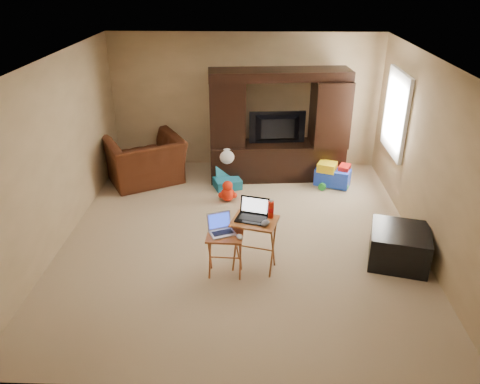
{
  "coord_description": "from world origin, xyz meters",
  "views": [
    {
      "loc": [
        0.19,
        -5.86,
        3.57
      ],
      "look_at": [
        0.0,
        -0.2,
        0.8
      ],
      "focal_mm": 35.0,
      "sensor_mm": 36.0,
      "label": 1
    }
  ],
  "objects_px": {
    "plush_toy": "(228,191)",
    "water_bottle": "(271,210)",
    "child_rocker": "(227,171)",
    "mouse_left": "(240,237)",
    "television": "(278,129)",
    "ottoman": "(399,246)",
    "entertainment_center": "(278,126)",
    "recliner": "(145,160)",
    "mouse_right": "(265,223)",
    "laptop_left": "(222,225)",
    "laptop_right": "(252,211)",
    "push_toy": "(333,174)",
    "tray_table_left": "(225,255)",
    "tray_table_right": "(254,245)"
  },
  "relations": [
    {
      "from": "ottoman",
      "to": "laptop_right",
      "type": "relative_size",
      "value": 1.97
    },
    {
      "from": "water_bottle",
      "to": "entertainment_center",
      "type": "bearing_deg",
      "value": 86.08
    },
    {
      "from": "recliner",
      "to": "water_bottle",
      "type": "height_order",
      "value": "water_bottle"
    },
    {
      "from": "entertainment_center",
      "to": "recliner",
      "type": "bearing_deg",
      "value": -178.64
    },
    {
      "from": "recliner",
      "to": "ottoman",
      "type": "height_order",
      "value": "recliner"
    },
    {
      "from": "tray_table_right",
      "to": "laptop_left",
      "type": "xyz_separation_m",
      "value": [
        -0.39,
        -0.11,
        0.34
      ]
    },
    {
      "from": "child_rocker",
      "to": "mouse_left",
      "type": "height_order",
      "value": "mouse_left"
    },
    {
      "from": "laptop_left",
      "to": "laptop_right",
      "type": "height_order",
      "value": "laptop_right"
    },
    {
      "from": "entertainment_center",
      "to": "water_bottle",
      "type": "xyz_separation_m",
      "value": [
        -0.19,
        -2.84,
        -0.16
      ]
    },
    {
      "from": "tray_table_right",
      "to": "laptop_right",
      "type": "relative_size",
      "value": 1.91
    },
    {
      "from": "recliner",
      "to": "ottoman",
      "type": "bearing_deg",
      "value": 118.17
    },
    {
      "from": "push_toy",
      "to": "laptop_left",
      "type": "distance_m",
      "value": 3.23
    },
    {
      "from": "entertainment_center",
      "to": "water_bottle",
      "type": "relative_size",
      "value": 11.0
    },
    {
      "from": "laptop_left",
      "to": "laptop_right",
      "type": "bearing_deg",
      "value": -2.44
    },
    {
      "from": "mouse_left",
      "to": "tray_table_left",
      "type": "bearing_deg",
      "value": 159.25
    },
    {
      "from": "water_bottle",
      "to": "mouse_left",
      "type": "bearing_deg",
      "value": -142.1
    },
    {
      "from": "plush_toy",
      "to": "water_bottle",
      "type": "relative_size",
      "value": 1.65
    },
    {
      "from": "laptop_left",
      "to": "child_rocker",
      "type": "bearing_deg",
      "value": 69.01
    },
    {
      "from": "laptop_right",
      "to": "entertainment_center",
      "type": "bearing_deg",
      "value": 96.76
    },
    {
      "from": "mouse_right",
      "to": "child_rocker",
      "type": "bearing_deg",
      "value": 103.69
    },
    {
      "from": "television",
      "to": "plush_toy",
      "type": "xyz_separation_m",
      "value": [
        -0.84,
        -0.96,
        -0.77
      ]
    },
    {
      "from": "recliner",
      "to": "push_toy",
      "type": "bearing_deg",
      "value": 148.72
    },
    {
      "from": "entertainment_center",
      "to": "push_toy",
      "type": "distance_m",
      "value": 1.29
    },
    {
      "from": "plush_toy",
      "to": "water_bottle",
      "type": "height_order",
      "value": "water_bottle"
    },
    {
      "from": "plush_toy",
      "to": "ottoman",
      "type": "distance_m",
      "value": 2.9
    },
    {
      "from": "laptop_right",
      "to": "mouse_left",
      "type": "xyz_separation_m",
      "value": [
        -0.14,
        -0.23,
        -0.23
      ]
    },
    {
      "from": "entertainment_center",
      "to": "tray_table_right",
      "type": "xyz_separation_m",
      "value": [
        -0.39,
        -2.92,
        -0.63
      ]
    },
    {
      "from": "ottoman",
      "to": "laptop_left",
      "type": "height_order",
      "value": "laptop_left"
    },
    {
      "from": "recliner",
      "to": "laptop_right",
      "type": "xyz_separation_m",
      "value": [
        1.92,
        -2.61,
        0.42
      ]
    },
    {
      "from": "television",
      "to": "mouse_left",
      "type": "height_order",
      "value": "television"
    },
    {
      "from": "entertainment_center",
      "to": "tray_table_left",
      "type": "xyz_separation_m",
      "value": [
        -0.76,
        -3.06,
        -0.7
      ]
    },
    {
      "from": "child_rocker",
      "to": "plush_toy",
      "type": "xyz_separation_m",
      "value": [
        0.05,
        -0.54,
        -0.12
      ]
    },
    {
      "from": "tray_table_left",
      "to": "tray_table_right",
      "type": "height_order",
      "value": "tray_table_right"
    },
    {
      "from": "television",
      "to": "child_rocker",
      "type": "relative_size",
      "value": 1.67
    },
    {
      "from": "push_toy",
      "to": "tray_table_left",
      "type": "relative_size",
      "value": 1.05
    },
    {
      "from": "child_rocker",
      "to": "push_toy",
      "type": "xyz_separation_m",
      "value": [
        1.87,
        0.09,
        -0.07
      ]
    },
    {
      "from": "television",
      "to": "ottoman",
      "type": "relative_size",
      "value": 1.36
    },
    {
      "from": "child_rocker",
      "to": "entertainment_center",
      "type": "bearing_deg",
      "value": 6.66
    },
    {
      "from": "television",
      "to": "laptop_right",
      "type": "distance_m",
      "value": 2.89
    },
    {
      "from": "television",
      "to": "laptop_right",
      "type": "bearing_deg",
      "value": 75.62
    },
    {
      "from": "entertainment_center",
      "to": "recliner",
      "type": "distance_m",
      "value": 2.44
    },
    {
      "from": "television",
      "to": "laptop_right",
      "type": "height_order",
      "value": "television"
    },
    {
      "from": "laptop_right",
      "to": "television",
      "type": "bearing_deg",
      "value": 96.63
    },
    {
      "from": "plush_toy",
      "to": "child_rocker",
      "type": "bearing_deg",
      "value": 94.93
    },
    {
      "from": "laptop_right",
      "to": "water_bottle",
      "type": "bearing_deg",
      "value": 29.33
    },
    {
      "from": "plush_toy",
      "to": "mouse_right",
      "type": "relative_size",
      "value": 2.5
    },
    {
      "from": "push_toy",
      "to": "mouse_right",
      "type": "xyz_separation_m",
      "value": [
        -1.24,
        -2.67,
        0.51
      ]
    },
    {
      "from": "tray_table_left",
      "to": "laptop_left",
      "type": "distance_m",
      "value": 0.41
    },
    {
      "from": "push_toy",
      "to": "mouse_left",
      "type": "xyz_separation_m",
      "value": [
        -1.55,
        -2.76,
        0.37
      ]
    },
    {
      "from": "tray_table_right",
      "to": "laptop_right",
      "type": "height_order",
      "value": "laptop_right"
    }
  ]
}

